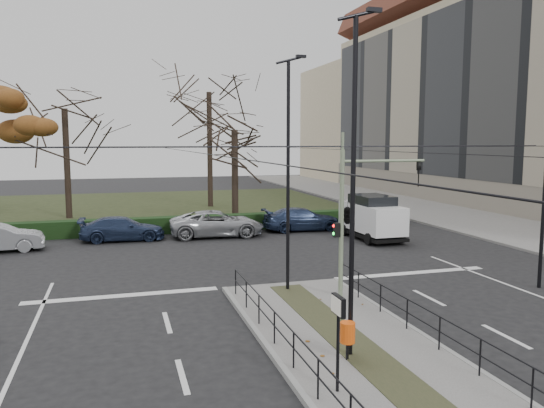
{
  "coord_description": "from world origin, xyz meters",
  "views": [
    {
      "loc": [
        -6.05,
        -14.39,
        5.68
      ],
      "look_at": [
        0.45,
        7.85,
        2.92
      ],
      "focal_mm": 35.0,
      "sensor_mm": 36.0,
      "label": 1
    }
  ],
  "objects_px": {
    "info_panel": "(338,317)",
    "white_van": "(372,216)",
    "bare_tree_near": "(235,137)",
    "streetlamp_median_far": "(289,173)",
    "parked_car_fourth": "(217,224)",
    "parked_car_fifth": "(302,219)",
    "rust_tree": "(64,109)",
    "bare_tree_center": "(209,101)",
    "streetlamp_median_near": "(354,184)",
    "traffic_light": "(350,212)",
    "parked_car_third": "(122,229)",
    "litter_bin": "(348,333)"
  },
  "relations": [
    {
      "from": "bare_tree_near",
      "to": "white_van",
      "type": "bearing_deg",
      "value": -46.53
    },
    {
      "from": "streetlamp_median_far",
      "to": "bare_tree_center",
      "type": "height_order",
      "value": "bare_tree_center"
    },
    {
      "from": "bare_tree_near",
      "to": "litter_bin",
      "type": "bearing_deg",
      "value": -95.16
    },
    {
      "from": "traffic_light",
      "to": "bare_tree_center",
      "type": "relative_size",
      "value": 0.41
    },
    {
      "from": "streetlamp_median_near",
      "to": "parked_car_fifth",
      "type": "relative_size",
      "value": 1.75
    },
    {
      "from": "info_panel",
      "to": "bare_tree_center",
      "type": "height_order",
      "value": "bare_tree_center"
    },
    {
      "from": "info_panel",
      "to": "bare_tree_center",
      "type": "bearing_deg",
      "value": 84.92
    },
    {
      "from": "info_panel",
      "to": "bare_tree_near",
      "type": "bearing_deg",
      "value": 82.98
    },
    {
      "from": "info_panel",
      "to": "white_van",
      "type": "relative_size",
      "value": 0.44
    },
    {
      "from": "white_van",
      "to": "parked_car_fourth",
      "type": "bearing_deg",
      "value": 158.37
    },
    {
      "from": "traffic_light",
      "to": "parked_car_third",
      "type": "relative_size",
      "value": 1.11
    },
    {
      "from": "litter_bin",
      "to": "streetlamp_median_near",
      "type": "xyz_separation_m",
      "value": [
        0.22,
        0.28,
        3.76
      ]
    },
    {
      "from": "info_panel",
      "to": "parked_car_fifth",
      "type": "xyz_separation_m",
      "value": [
        6.67,
        21.14,
        -1.13
      ]
    },
    {
      "from": "streetlamp_median_far",
      "to": "parked_car_third",
      "type": "bearing_deg",
      "value": 114.8
    },
    {
      "from": "streetlamp_median_far",
      "to": "parked_car_fifth",
      "type": "bearing_deg",
      "value": 68.36
    },
    {
      "from": "bare_tree_near",
      "to": "streetlamp_median_far",
      "type": "bearing_deg",
      "value": -95.3
    },
    {
      "from": "rust_tree",
      "to": "bare_tree_center",
      "type": "distance_m",
      "value": 11.83
    },
    {
      "from": "parked_car_fifth",
      "to": "traffic_light",
      "type": "bearing_deg",
      "value": 167.75
    },
    {
      "from": "streetlamp_median_far",
      "to": "bare_tree_center",
      "type": "bearing_deg",
      "value": 86.57
    },
    {
      "from": "info_panel",
      "to": "rust_tree",
      "type": "xyz_separation_m",
      "value": [
        -8.02,
        30.55,
        6.11
      ]
    },
    {
      "from": "litter_bin",
      "to": "parked_car_fourth",
      "type": "distance_m",
      "value": 19.05
    },
    {
      "from": "info_panel",
      "to": "rust_tree",
      "type": "height_order",
      "value": "rust_tree"
    },
    {
      "from": "bare_tree_center",
      "to": "parked_car_fifth",
      "type": "height_order",
      "value": "bare_tree_center"
    },
    {
      "from": "parked_car_fourth",
      "to": "parked_car_fifth",
      "type": "distance_m",
      "value": 5.62
    },
    {
      "from": "traffic_light",
      "to": "streetlamp_median_near",
      "type": "xyz_separation_m",
      "value": [
        -2.16,
        -4.9,
        1.41
      ]
    },
    {
      "from": "info_panel",
      "to": "bare_tree_near",
      "type": "relative_size",
      "value": 0.26
    },
    {
      "from": "streetlamp_median_far",
      "to": "bare_tree_center",
      "type": "distance_m",
      "value": 26.88
    },
    {
      "from": "parked_car_fourth",
      "to": "bare_tree_near",
      "type": "relative_size",
      "value": 0.66
    },
    {
      "from": "parked_car_third",
      "to": "bare_tree_center",
      "type": "bearing_deg",
      "value": -26.31
    },
    {
      "from": "white_van",
      "to": "parked_car_fifth",
      "type": "relative_size",
      "value": 0.98
    },
    {
      "from": "streetlamp_median_near",
      "to": "parked_car_third",
      "type": "height_order",
      "value": "streetlamp_median_near"
    },
    {
      "from": "info_panel",
      "to": "parked_car_fifth",
      "type": "distance_m",
      "value": 22.2
    },
    {
      "from": "rust_tree",
      "to": "bare_tree_center",
      "type": "relative_size",
      "value": 0.81
    },
    {
      "from": "streetlamp_median_far",
      "to": "parked_car_fifth",
      "type": "xyz_separation_m",
      "value": [
        5.18,
        13.06,
        -3.79
      ]
    },
    {
      "from": "streetlamp_median_far",
      "to": "rust_tree",
      "type": "height_order",
      "value": "rust_tree"
    },
    {
      "from": "bare_tree_center",
      "to": "bare_tree_near",
      "type": "bearing_deg",
      "value": -90.54
    },
    {
      "from": "info_panel",
      "to": "parked_car_fourth",
      "type": "xyz_separation_m",
      "value": [
        1.08,
        20.55,
        -1.08
      ]
    },
    {
      "from": "info_panel",
      "to": "bare_tree_near",
      "type": "height_order",
      "value": "bare_tree_near"
    },
    {
      "from": "traffic_light",
      "to": "white_van",
      "type": "bearing_deg",
      "value": 59.26
    },
    {
      "from": "parked_car_third",
      "to": "parked_car_fifth",
      "type": "distance_m",
      "value": 11.05
    },
    {
      "from": "streetlamp_median_far",
      "to": "bare_tree_near",
      "type": "xyz_separation_m",
      "value": [
        1.49,
        16.06,
        1.42
      ]
    },
    {
      "from": "traffic_light",
      "to": "bare_tree_center",
      "type": "height_order",
      "value": "bare_tree_center"
    },
    {
      "from": "info_panel",
      "to": "white_van",
      "type": "xyz_separation_m",
      "value": [
        9.55,
        17.19,
        -0.53
      ]
    },
    {
      "from": "parked_car_third",
      "to": "bare_tree_near",
      "type": "height_order",
      "value": "bare_tree_near"
    },
    {
      "from": "info_panel",
      "to": "streetlamp_median_near",
      "type": "height_order",
      "value": "streetlamp_median_near"
    },
    {
      "from": "parked_car_fourth",
      "to": "traffic_light",
      "type": "bearing_deg",
      "value": -167.0
    },
    {
      "from": "parked_car_third",
      "to": "parked_car_fourth",
      "type": "height_order",
      "value": "parked_car_fourth"
    },
    {
      "from": "streetlamp_median_near",
      "to": "parked_car_third",
      "type": "bearing_deg",
      "value": 106.25
    },
    {
      "from": "parked_car_fourth",
      "to": "litter_bin",
      "type": "bearing_deg",
      "value": -176.61
    },
    {
      "from": "streetlamp_median_far",
      "to": "parked_car_third",
      "type": "relative_size",
      "value": 1.82
    }
  ]
}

